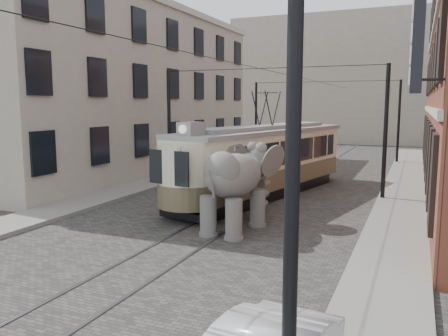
% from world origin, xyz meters
% --- Properties ---
extents(ground, '(120.00, 120.00, 0.00)m').
position_xyz_m(ground, '(0.00, 0.00, 0.00)').
color(ground, '#454340').
extents(tram_rails, '(1.54, 80.00, 0.02)m').
position_xyz_m(tram_rails, '(0.00, 0.00, 0.01)').
color(tram_rails, slate).
rests_on(tram_rails, ground).
extents(sidewalk_right, '(2.00, 60.00, 0.15)m').
position_xyz_m(sidewalk_right, '(6.00, 0.00, 0.07)').
color(sidewalk_right, slate).
rests_on(sidewalk_right, ground).
extents(sidewalk_left, '(2.00, 60.00, 0.15)m').
position_xyz_m(sidewalk_left, '(-6.50, 0.00, 0.07)').
color(sidewalk_left, slate).
rests_on(sidewalk_left, ground).
extents(stucco_building, '(7.00, 24.00, 10.00)m').
position_xyz_m(stucco_building, '(-11.00, 10.00, 5.00)').
color(stucco_building, gray).
rests_on(stucco_building, ground).
extents(distant_block, '(28.00, 10.00, 14.00)m').
position_xyz_m(distant_block, '(0.00, 40.00, 7.00)').
color(distant_block, gray).
rests_on(distant_block, ground).
extents(catenary, '(11.00, 30.20, 6.00)m').
position_xyz_m(catenary, '(-0.20, 5.00, 3.00)').
color(catenary, black).
rests_on(catenary, ground).
extents(tram, '(5.07, 12.41, 4.82)m').
position_xyz_m(tram, '(0.04, 5.06, 2.41)').
color(tram, beige).
rests_on(tram, ground).
extents(elephant, '(3.04, 4.98, 2.92)m').
position_xyz_m(elephant, '(0.92, -1.08, 1.46)').
color(elephant, '#5D5C56').
rests_on(elephant, ground).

